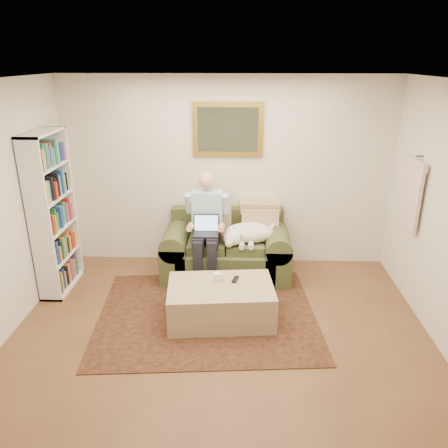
# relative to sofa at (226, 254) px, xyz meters

# --- Properties ---
(room_shell) EXTENTS (4.51, 5.00, 2.61)m
(room_shell) POSITION_rel_sofa_xyz_m (-0.02, -1.68, 1.01)
(room_shell) COLOR brown
(room_shell) RESTS_ON ground
(rug) EXTENTS (2.63, 2.18, 0.01)m
(rug) POSITION_rel_sofa_xyz_m (-0.19, -1.04, -0.29)
(rug) COLOR black
(rug) RESTS_ON room_shell
(sofa) EXTENTS (1.69, 0.86, 1.01)m
(sofa) POSITION_rel_sofa_xyz_m (0.00, 0.00, 0.00)
(sofa) COLOR #545B30
(sofa) RESTS_ON room_shell
(seated_man) EXTENTS (0.56, 0.79, 1.42)m
(seated_man) POSITION_rel_sofa_xyz_m (-0.25, -0.15, 0.42)
(seated_man) COLOR #8CC9D8
(seated_man) RESTS_ON sofa
(laptop) EXTENTS (0.33, 0.26, 0.24)m
(laptop) POSITION_rel_sofa_xyz_m (-0.25, -0.22, 0.45)
(laptop) COLOR black
(laptop) RESTS_ON seated_man
(sleeping_dog) EXTENTS (0.70, 0.44, 0.26)m
(sleeping_dog) POSITION_rel_sofa_xyz_m (0.30, -0.09, 0.35)
(sleeping_dog) COLOR white
(sleeping_dog) RESTS_ON sofa
(ottoman) EXTENTS (1.23, 0.85, 0.42)m
(ottoman) POSITION_rel_sofa_xyz_m (-0.02, -1.11, -0.08)
(ottoman) COLOR tan
(ottoman) RESTS_ON room_shell
(coffee_mug) EXTENTS (0.08, 0.08, 0.10)m
(coffee_mug) POSITION_rel_sofa_xyz_m (-0.07, -1.01, 0.18)
(coffee_mug) COLOR white
(coffee_mug) RESTS_ON ottoman
(tv_remote) EXTENTS (0.09, 0.16, 0.02)m
(tv_remote) POSITION_rel_sofa_xyz_m (0.14, -0.98, 0.14)
(tv_remote) COLOR black
(tv_remote) RESTS_ON ottoman
(bookshelf) EXTENTS (0.28, 0.80, 2.00)m
(bookshelf) POSITION_rel_sofa_xyz_m (-2.12, -0.44, 0.71)
(bookshelf) COLOR white
(bookshelf) RESTS_ON room_shell
(wall_mirror) EXTENTS (0.94, 0.04, 0.72)m
(wall_mirror) POSITION_rel_sofa_xyz_m (-0.00, 0.43, 1.61)
(wall_mirror) COLOR gold
(wall_mirror) RESTS_ON room_shell
(hanging_shirt) EXTENTS (0.06, 0.52, 0.90)m
(hanging_shirt) POSITION_rel_sofa_xyz_m (2.17, -0.44, 1.06)
(hanging_shirt) COLOR beige
(hanging_shirt) RESTS_ON room_shell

